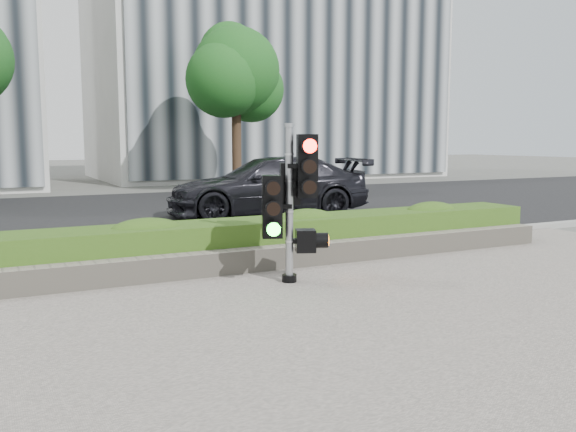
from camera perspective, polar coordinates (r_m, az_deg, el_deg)
The scene contains 10 objects.
ground at distance 7.52m, azimuth 0.82°, elevation -8.25°, with size 120.00×120.00×0.00m, color #51514C.
sidewalk at distance 5.53m, azimuth 13.29°, elevation -14.01°, with size 16.00×11.00×0.03m, color #9E9389.
road at distance 16.88m, azimuth -15.13°, elevation 0.11°, with size 60.00×13.00×0.02m, color black.
curb at distance 10.33m, azimuth -7.33°, elevation -3.73°, with size 60.00×0.25×0.12m, color gray.
stone_wall at distance 9.15m, azimuth -4.72°, elevation -4.21°, with size 12.00×0.32×0.34m, color gray.
hedge at distance 9.72m, azimuth -6.17°, elevation -2.54°, with size 12.00×1.00×0.68m, color olive.
building_right at distance 34.78m, azimuth -2.30°, elevation 13.70°, with size 18.00×10.00×12.00m, color #B7B7B2.
tree_right at distance 23.82m, azimuth -4.99°, elevation 13.07°, with size 4.10×3.58×6.53m.
traffic_signal at distance 8.38m, azimuth 0.31°, elevation 1.96°, with size 0.81×0.68×2.19m.
car_dark at distance 16.09m, azimuth -1.87°, elevation 2.81°, with size 2.16×5.31×1.54m, color black.
Camera 1 is at (-3.37, -6.42, 1.99)m, focal length 38.00 mm.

